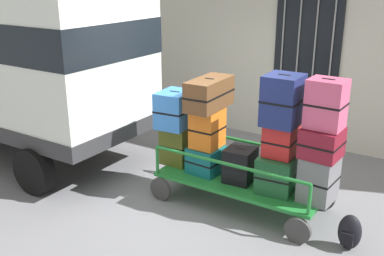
% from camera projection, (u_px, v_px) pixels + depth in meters
% --- Properties ---
extents(ground_plane, '(40.00, 40.00, 0.00)m').
position_uv_depth(ground_plane, '(200.00, 186.00, 6.94)').
color(ground_plane, slate).
extents(building_wall, '(12.00, 0.38, 5.00)m').
position_uv_depth(building_wall, '(280.00, 6.00, 8.30)').
color(building_wall, beige).
rests_on(building_wall, ground).
extents(van, '(4.65, 2.16, 2.77)m').
position_uv_depth(van, '(16.00, 58.00, 7.72)').
color(van, silver).
rests_on(van, ground).
extents(luggage_cart, '(2.36, 1.04, 0.38)m').
position_uv_depth(luggage_cart, '(241.00, 183.00, 6.29)').
color(luggage_cart, '#1E722D').
rests_on(luggage_cart, ground).
extents(cart_railing, '(2.26, 0.91, 0.41)m').
position_uv_depth(cart_railing, '(242.00, 157.00, 6.16)').
color(cart_railing, '#1E722D').
rests_on(cart_railing, luggage_cart).
extents(suitcase_left_bottom, '(0.43, 0.31, 0.58)m').
position_uv_depth(suitcase_left_bottom, '(176.00, 145.00, 6.70)').
color(suitcase_left_bottom, '#4C5119').
rests_on(suitcase_left_bottom, luggage_cart).
extents(suitcase_left_middle, '(0.49, 0.58, 0.53)m').
position_uv_depth(suitcase_left_middle, '(175.00, 109.00, 6.52)').
color(suitcase_left_middle, '#3372C6').
rests_on(suitcase_left_middle, suitcase_left_bottom).
extents(suitcase_midleft_bottom, '(0.48, 0.49, 0.38)m').
position_uv_depth(suitcase_midleft_bottom, '(206.00, 159.00, 6.45)').
color(suitcase_midleft_bottom, '#0F5960').
rests_on(suitcase_midleft_bottom, luggage_cart).
extents(suitcase_midleft_middle, '(0.38, 0.44, 0.55)m').
position_uv_depth(suitcase_midleft_middle, '(207.00, 128.00, 6.32)').
color(suitcase_midleft_middle, orange).
rests_on(suitcase_midleft_middle, suitcase_midleft_bottom).
extents(suitcase_midleft_top, '(0.41, 0.82, 0.42)m').
position_uv_depth(suitcase_midleft_top, '(209.00, 94.00, 6.19)').
color(suitcase_midleft_top, brown).
rests_on(suitcase_midleft_top, suitcase_midleft_middle).
extents(suitcase_center_bottom, '(0.40, 0.45, 0.48)m').
position_uv_depth(suitcase_center_bottom, '(240.00, 164.00, 6.17)').
color(suitcase_center_bottom, black).
rests_on(suitcase_center_bottom, luggage_cart).
extents(suitcase_midright_bottom, '(0.51, 0.58, 0.48)m').
position_uv_depth(suitcase_midright_bottom, '(278.00, 173.00, 5.91)').
color(suitcase_midright_bottom, '#194C28').
rests_on(suitcase_midright_bottom, luggage_cart).
extents(suitcase_midright_middle, '(0.39, 0.43, 0.42)m').
position_uv_depth(suitcase_midright_middle, '(281.00, 140.00, 5.80)').
color(suitcase_midright_middle, '#B21E1E').
rests_on(suitcase_midright_middle, suitcase_midright_bottom).
extents(suitcase_midright_top, '(0.44, 0.49, 0.64)m').
position_uv_depth(suitcase_midright_top, '(283.00, 100.00, 5.60)').
color(suitcase_midright_top, navy).
rests_on(suitcase_midright_top, suitcase_midright_middle).
extents(suitcase_right_bottom, '(0.44, 0.48, 0.58)m').
position_uv_depth(suitcase_right_bottom, '(319.00, 178.00, 5.63)').
color(suitcase_right_bottom, slate).
rests_on(suitcase_right_bottom, luggage_cart).
extents(suitcase_right_middle, '(0.48, 0.48, 0.37)m').
position_uv_depth(suitcase_right_middle, '(322.00, 143.00, 5.47)').
color(suitcase_right_middle, maroon).
rests_on(suitcase_right_middle, suitcase_right_bottom).
extents(suitcase_right_top, '(0.45, 0.38, 0.60)m').
position_uv_depth(suitcase_right_top, '(326.00, 104.00, 5.32)').
color(suitcase_right_top, '#CC4C72').
rests_on(suitcase_right_top, suitcase_right_middle).
extents(backpack, '(0.27, 0.22, 0.44)m').
position_uv_depth(backpack, '(350.00, 232.00, 5.30)').
color(backpack, black).
rests_on(backpack, ground).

